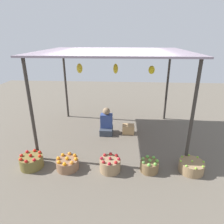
{
  "coord_description": "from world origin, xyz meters",
  "views": [
    {
      "loc": [
        0.28,
        -5.05,
        2.67
      ],
      "look_at": [
        0.0,
        -0.63,
        0.95
      ],
      "focal_mm": 31.5,
      "sensor_mm": 36.0,
      "label": 1
    }
  ],
  "objects_px": {
    "vendor_person": "(106,124)",
    "basket_green_apples": "(149,166)",
    "basket_red_tomatoes": "(32,161)",
    "basket_oranges": "(68,164)",
    "basket_limes": "(191,166)",
    "basket_red_apples": "(110,165)",
    "wooden_crate_near_vendor": "(128,129)"
  },
  "relations": [
    {
      "from": "basket_red_tomatoes",
      "to": "basket_green_apples",
      "type": "xyz_separation_m",
      "value": [
        2.53,
        0.02,
        -0.01
      ]
    },
    {
      "from": "basket_red_tomatoes",
      "to": "basket_red_apples",
      "type": "height_order",
      "value": "basket_red_apples"
    },
    {
      "from": "vendor_person",
      "to": "basket_red_apples",
      "type": "relative_size",
      "value": 1.77
    },
    {
      "from": "basket_limes",
      "to": "basket_green_apples",
      "type": "bearing_deg",
      "value": -177.23
    },
    {
      "from": "basket_red_tomatoes",
      "to": "basket_red_apples",
      "type": "distance_m",
      "value": 1.71
    },
    {
      "from": "basket_red_apples",
      "to": "basket_green_apples",
      "type": "distance_m",
      "value": 0.83
    },
    {
      "from": "basket_oranges",
      "to": "basket_red_apples",
      "type": "height_order",
      "value": "basket_red_apples"
    },
    {
      "from": "basket_oranges",
      "to": "basket_red_apples",
      "type": "xyz_separation_m",
      "value": [
        0.92,
        -0.01,
        0.02
      ]
    },
    {
      "from": "basket_green_apples",
      "to": "basket_limes",
      "type": "relative_size",
      "value": 0.75
    },
    {
      "from": "basket_red_apples",
      "to": "wooden_crate_near_vendor",
      "type": "distance_m",
      "value": 1.78
    },
    {
      "from": "basket_red_apples",
      "to": "basket_limes",
      "type": "relative_size",
      "value": 0.86
    },
    {
      "from": "basket_oranges",
      "to": "basket_limes",
      "type": "relative_size",
      "value": 0.92
    },
    {
      "from": "vendor_person",
      "to": "basket_limes",
      "type": "xyz_separation_m",
      "value": [
        1.93,
        -1.64,
        -0.18
      ]
    },
    {
      "from": "basket_green_apples",
      "to": "basket_red_tomatoes",
      "type": "bearing_deg",
      "value": -179.44
    },
    {
      "from": "vendor_person",
      "to": "wooden_crate_near_vendor",
      "type": "xyz_separation_m",
      "value": [
        0.63,
        0.02,
        -0.17
      ]
    },
    {
      "from": "basket_oranges",
      "to": "basket_red_apples",
      "type": "distance_m",
      "value": 0.92
    },
    {
      "from": "basket_red_tomatoes",
      "to": "basket_limes",
      "type": "bearing_deg",
      "value": 1.13
    },
    {
      "from": "basket_red_apples",
      "to": "basket_red_tomatoes",
      "type": "bearing_deg",
      "value": 179.58
    },
    {
      "from": "basket_red_tomatoes",
      "to": "basket_limes",
      "type": "height_order",
      "value": "basket_red_tomatoes"
    },
    {
      "from": "basket_oranges",
      "to": "vendor_person",
      "type": "bearing_deg",
      "value": 68.15
    },
    {
      "from": "wooden_crate_near_vendor",
      "to": "basket_limes",
      "type": "bearing_deg",
      "value": -51.88
    },
    {
      "from": "vendor_person",
      "to": "basket_oranges",
      "type": "height_order",
      "value": "vendor_person"
    },
    {
      "from": "basket_green_apples",
      "to": "wooden_crate_near_vendor",
      "type": "distance_m",
      "value": 1.75
    },
    {
      "from": "basket_oranges",
      "to": "basket_green_apples",
      "type": "relative_size",
      "value": 1.23
    },
    {
      "from": "vendor_person",
      "to": "wooden_crate_near_vendor",
      "type": "bearing_deg",
      "value": 1.44
    },
    {
      "from": "basket_green_apples",
      "to": "basket_limes",
      "type": "bearing_deg",
      "value": 2.77
    },
    {
      "from": "basket_green_apples",
      "to": "wooden_crate_near_vendor",
      "type": "relative_size",
      "value": 1.13
    },
    {
      "from": "vendor_person",
      "to": "basket_red_tomatoes",
      "type": "height_order",
      "value": "vendor_person"
    },
    {
      "from": "basket_green_apples",
      "to": "basket_limes",
      "type": "height_order",
      "value": "basket_green_apples"
    },
    {
      "from": "basket_red_tomatoes",
      "to": "basket_limes",
      "type": "relative_size",
      "value": 0.95
    },
    {
      "from": "wooden_crate_near_vendor",
      "to": "basket_red_apples",
      "type": "bearing_deg",
      "value": -103.17
    },
    {
      "from": "vendor_person",
      "to": "basket_green_apples",
      "type": "bearing_deg",
      "value": -57.87
    }
  ]
}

